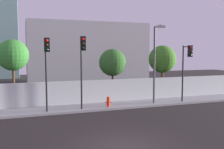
{
  "coord_description": "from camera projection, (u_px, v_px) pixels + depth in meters",
  "views": [
    {
      "loc": [
        -4.09,
        -9.97,
        4.16
      ],
      "look_at": [
        1.75,
        6.5,
        2.64
      ],
      "focal_mm": 40.83,
      "sensor_mm": 36.0,
      "label": 1
    }
  ],
  "objects": [
    {
      "name": "traffic_light_center",
      "position": [
        82.0,
        57.0,
        16.96
      ],
      "size": [
        0.47,
        1.85,
        5.03
      ],
      "color": "black",
      "rests_on": "sidewalk"
    },
    {
      "name": "low_building_distant",
      "position": [
        87.0,
        54.0,
        34.2
      ],
      "size": [
        15.54,
        6.0,
        8.0
      ],
      "primitive_type": "cube",
      "color": "#A0A0A0",
      "rests_on": "ground"
    },
    {
      "name": "ground_plane",
      "position": [
        124.0,
        148.0,
        11.08
      ],
      "size": [
        80.0,
        80.0,
        0.0
      ],
      "primitive_type": "plane",
      "color": "black"
    },
    {
      "name": "roadside_tree_midright",
      "position": [
        113.0,
        63.0,
        22.07
      ],
      "size": [
        2.36,
        2.36,
        4.46
      ],
      "color": "brown",
      "rests_on": "ground"
    },
    {
      "name": "sidewalk",
      "position": [
        82.0,
        108.0,
        18.77
      ],
      "size": [
        36.0,
        2.4,
        0.15
      ],
      "primitive_type": "cube",
      "color": "gray",
      "rests_on": "ground"
    },
    {
      "name": "roadside_tree_rightmost",
      "position": [
        162.0,
        59.0,
        23.69
      ],
      "size": [
        2.55,
        2.55,
        4.81
      ],
      "color": "brown",
      "rests_on": "ground"
    },
    {
      "name": "perimeter_wall",
      "position": [
        78.0,
        92.0,
        19.9
      ],
      "size": [
        36.0,
        0.18,
        1.8
      ],
      "primitive_type": "cube",
      "color": "silver",
      "rests_on": "sidewalk"
    },
    {
      "name": "fire_hydrant",
      "position": [
        108.0,
        101.0,
        18.86
      ],
      "size": [
        0.44,
        0.26,
        0.76
      ],
      "color": "red",
      "rests_on": "sidewalk"
    },
    {
      "name": "street_lamp_curbside",
      "position": [
        155.0,
        58.0,
        19.71
      ],
      "size": [
        0.7,
        1.69,
        6.01
      ],
      "color": "#4C4C51",
      "rests_on": "sidewalk"
    },
    {
      "name": "roadside_tree_midleft",
      "position": [
        13.0,
        55.0,
        19.33
      ],
      "size": [
        2.38,
        2.38,
        5.15
      ],
      "color": "brown",
      "rests_on": "ground"
    },
    {
      "name": "traffic_light_left",
      "position": [
        47.0,
        59.0,
        16.53
      ],
      "size": [
        0.34,
        1.17,
        4.93
      ],
      "color": "black",
      "rests_on": "sidewalk"
    },
    {
      "name": "traffic_light_right",
      "position": [
        187.0,
        61.0,
        20.14
      ],
      "size": [
        0.34,
        1.16,
        4.56
      ],
      "color": "black",
      "rests_on": "sidewalk"
    }
  ]
}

